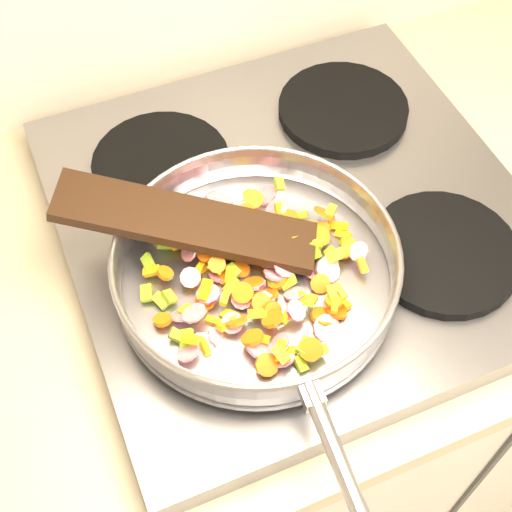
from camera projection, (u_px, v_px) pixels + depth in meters
name	position (u px, v px, depth m)	size (l,w,h in m)	color
cooktop	(295.00, 219.00, 0.96)	(0.60, 0.60, 0.04)	#939399
grate_fl	(237.00, 329.00, 0.83)	(0.19, 0.19, 0.02)	black
grate_fr	(444.00, 253.00, 0.89)	(0.19, 0.19, 0.02)	black
grate_bl	(161.00, 164.00, 0.98)	(0.19, 0.19, 0.02)	black
grate_br	(343.00, 109.00, 1.04)	(0.19, 0.19, 0.02)	black
saute_pan	(257.00, 267.00, 0.83)	(0.38, 0.55, 0.06)	#9E9EA5
vegetable_heap	(253.00, 266.00, 0.85)	(0.28, 0.29, 0.05)	#FAAE12
wooden_spatula	(187.00, 222.00, 0.84)	(0.31, 0.07, 0.01)	black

